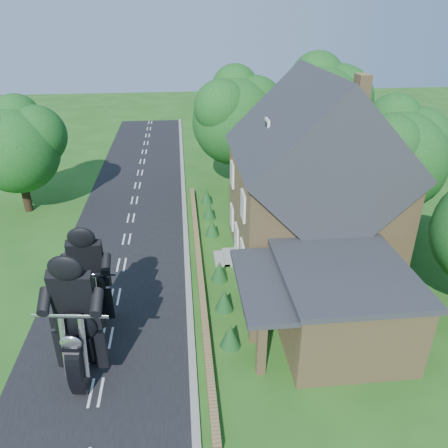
{
  "coord_description": "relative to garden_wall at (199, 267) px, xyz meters",
  "views": [
    {
      "loc": [
        3.57,
        -15.15,
        12.98
      ],
      "look_at": [
        5.64,
        4.95,
        2.8
      ],
      "focal_mm": 35.0,
      "sensor_mm": 36.0,
      "label": 1
    }
  ],
  "objects": [
    {
      "name": "ground",
      "position": [
        -4.3,
        -5.0,
        -0.2
      ],
      "size": [
        120.0,
        120.0,
        0.0
      ],
      "primitive_type": "plane",
      "color": "#215518",
      "rests_on": "ground"
    },
    {
      "name": "road",
      "position": [
        -4.3,
        -5.0,
        -0.19
      ],
      "size": [
        7.0,
        80.0,
        0.02
      ],
      "primitive_type": "cube",
      "color": "black",
      "rests_on": "ground"
    },
    {
      "name": "kerb",
      "position": [
        -0.65,
        -5.0,
        -0.14
      ],
      "size": [
        0.3,
        80.0,
        0.12
      ],
      "primitive_type": "cube",
      "color": "gray",
      "rests_on": "ground"
    },
    {
      "name": "garden_wall",
      "position": [
        0.0,
        0.0,
        0.0
      ],
      "size": [
        0.3,
        22.0,
        0.4
      ],
      "primitive_type": "cube",
      "color": "#977B4C",
      "rests_on": "ground"
    },
    {
      "name": "house",
      "position": [
        6.19,
        1.0,
        4.14
      ],
      "size": [
        9.54,
        8.64,
        10.24
      ],
      "color": "#977B4C",
      "rests_on": "ground"
    },
    {
      "name": "annex",
      "position": [
        5.57,
        -5.8,
        1.57
      ],
      "size": [
        7.05,
        5.94,
        3.44
      ],
      "color": "#977B4C",
      "rests_on": "ground"
    },
    {
      "name": "tree_house_right",
      "position": [
        12.35,
        3.62,
        4.99
      ],
      "size": [
        6.51,
        6.0,
        8.4
      ],
      "color": "black",
      "rests_on": "ground"
    },
    {
      "name": "tree_behind_house",
      "position": [
        9.88,
        11.14,
        6.03
      ],
      "size": [
        7.81,
        7.2,
        10.08
      ],
      "color": "black",
      "rests_on": "ground"
    },
    {
      "name": "tree_behind_left",
      "position": [
        3.86,
        12.13,
        5.53
      ],
      "size": [
        6.94,
        6.4,
        9.16
      ],
      "color": "black",
      "rests_on": "ground"
    },
    {
      "name": "tree_far_road",
      "position": [
        -11.16,
        9.11,
        4.64
      ],
      "size": [
        6.08,
        5.6,
        7.84
      ],
      "color": "black",
      "rests_on": "ground"
    },
    {
      "name": "shrub_a",
      "position": [
        1.0,
        -6.0,
        0.35
      ],
      "size": [
        0.9,
        0.9,
        1.1
      ],
      "primitive_type": "cone",
      "color": "#133E19",
      "rests_on": "ground"
    },
    {
      "name": "shrub_b",
      "position": [
        1.0,
        -3.5,
        0.35
      ],
      "size": [
        0.9,
        0.9,
        1.1
      ],
      "primitive_type": "cone",
      "color": "#133E19",
      "rests_on": "ground"
    },
    {
      "name": "shrub_c",
      "position": [
        1.0,
        -1.0,
        0.35
      ],
      "size": [
        0.9,
        0.9,
        1.1
      ],
      "primitive_type": "cone",
      "color": "#133E19",
      "rests_on": "ground"
    },
    {
      "name": "shrub_d",
      "position": [
        1.0,
        4.0,
        0.35
      ],
      "size": [
        0.9,
        0.9,
        1.1
      ],
      "primitive_type": "cone",
      "color": "#133E19",
      "rests_on": "ground"
    },
    {
      "name": "shrub_e",
      "position": [
        1.0,
        6.5,
        0.35
      ],
      "size": [
        0.9,
        0.9,
        1.1
      ],
      "primitive_type": "cone",
      "color": "#133E19",
      "rests_on": "ground"
    },
    {
      "name": "shrub_f",
      "position": [
        1.0,
        9.0,
        0.35
      ],
      "size": [
        0.9,
        0.9,
        1.1
      ],
      "primitive_type": "cone",
      "color": "#133E19",
      "rests_on": "ground"
    },
    {
      "name": "motorcycle_lead",
      "position": [
        -4.71,
        -7.22,
        0.64
      ],
      "size": [
        0.69,
        1.86,
        1.69
      ],
      "primitive_type": null,
      "rotation": [
        0.0,
        0.0,
        3.01
      ],
      "color": "black",
      "rests_on": "ground"
    },
    {
      "name": "motorcycle_follow",
      "position": [
        -4.8,
        -4.29,
        0.57
      ],
      "size": [
        0.51,
        1.68,
        1.55
      ],
      "primitive_type": null,
      "rotation": [
        0.0,
        0.0,
        3.09
      ],
      "color": "black",
      "rests_on": "ground"
    }
  ]
}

